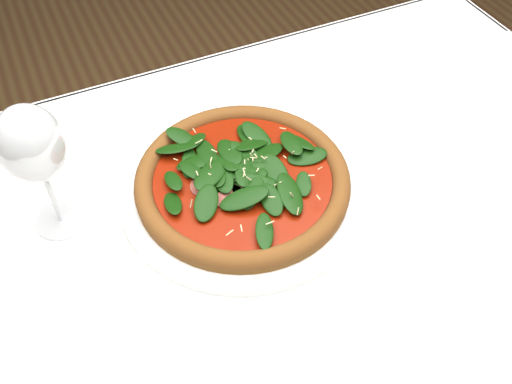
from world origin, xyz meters
name	(u,v)px	position (x,y,z in m)	size (l,w,h in m)	color
dining_table	(280,266)	(0.00, 0.00, 0.65)	(1.21, 0.81, 0.75)	white
plate	(243,187)	(-0.02, 0.08, 0.76)	(0.35, 0.35, 0.02)	white
pizza	(243,178)	(-0.02, 0.08, 0.78)	(0.35, 0.35, 0.04)	brown
wine_glass	(32,147)	(-0.27, 0.13, 0.89)	(0.08, 0.08, 0.20)	silver
saucer_far	(502,50)	(0.54, 0.19, 0.76)	(0.12, 0.12, 0.01)	white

